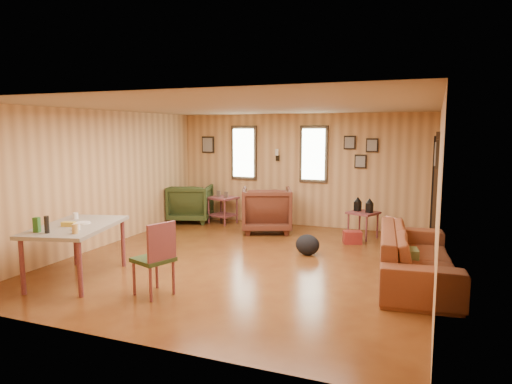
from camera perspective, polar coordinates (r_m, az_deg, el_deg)
room at (r=7.23m, az=0.88°, el=1.03°), size 5.54×6.04×2.44m
sofa at (r=6.61m, az=19.47°, el=-6.47°), size 0.96×2.50×0.95m
recliner_brown at (r=9.24m, az=1.34°, el=-1.93°), size 1.24×1.20×1.00m
recliner_green at (r=10.37m, az=-8.19°, el=-1.17°), size 1.10×1.07×0.92m
end_table at (r=10.13m, az=-4.19°, el=-1.65°), size 0.69×0.65×0.72m
side_table at (r=8.90m, az=13.27°, el=-2.27°), size 0.65×0.65×0.79m
cooler at (r=8.52m, az=11.95°, el=-5.56°), size 0.38×0.32×0.23m
backpack at (r=7.62m, az=6.46°, el=-6.57°), size 0.42×0.33×0.34m
sofa_pillows at (r=6.82m, az=17.34°, el=-5.81°), size 0.61×1.54×0.31m
dining_table at (r=6.71m, az=-21.64°, el=-4.43°), size 1.25×1.68×0.99m
dining_chair at (r=5.79m, az=-12.32°, el=-7.68°), size 0.54×0.54×0.94m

